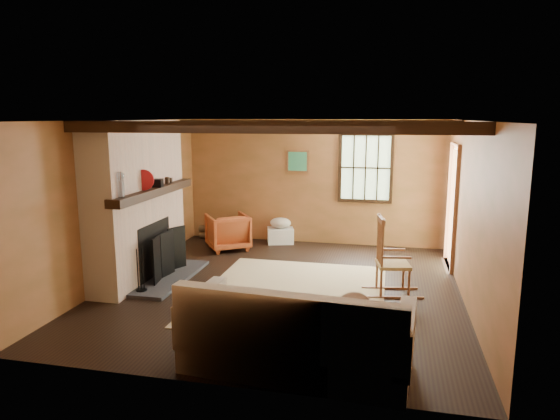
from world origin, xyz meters
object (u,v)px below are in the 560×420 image
(sofa, at_px, (296,338))
(laundry_basket, at_px, (280,235))
(fireplace, at_px, (139,207))
(armchair, at_px, (228,232))
(rocking_chair, at_px, (390,262))

(sofa, distance_m, laundry_basket, 5.00)
(fireplace, bearing_deg, armchair, 67.87)
(fireplace, xyz_separation_m, laundry_basket, (1.62, 2.55, -0.95))
(fireplace, distance_m, laundry_basket, 3.17)
(laundry_basket, bearing_deg, rocking_chair, -49.28)
(fireplace, distance_m, rocking_chair, 3.79)
(sofa, height_order, laundry_basket, sofa)
(rocking_chair, relative_size, laundry_basket, 2.22)
(sofa, bearing_deg, fireplace, 145.80)
(fireplace, xyz_separation_m, rocking_chair, (3.74, 0.09, -0.64))
(rocking_chair, height_order, armchair, rocking_chair)
(fireplace, bearing_deg, rocking_chair, 1.41)
(fireplace, height_order, armchair, fireplace)
(sofa, xyz_separation_m, armchair, (-2.10, 4.17, 0.01))
(fireplace, xyz_separation_m, armchair, (0.76, 1.88, -0.77))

